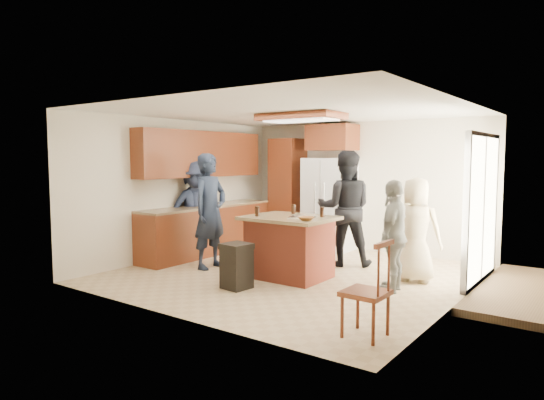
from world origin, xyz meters
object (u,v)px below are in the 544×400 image
Objects in this scene: person_counter at (195,209)px; refrigerator at (329,204)px; person_behind_left at (345,208)px; kitchen_island at (290,246)px; person_behind_right at (415,230)px; person_front_left at (210,211)px; person_side_right at (394,236)px; trash_bin at (237,266)px; spindle_chair at (367,293)px.

refrigerator is (1.66, 2.02, 0.02)m from person_counter.
person_behind_left is 1.38m from kitchen_island.
refrigerator is at bearing -79.18° from person_behind_left.
person_behind_right is 2.68m from refrigerator.
person_behind_right is at bearing -70.88° from person_front_left.
person_behind_left is 2.73m from person_counter.
person_behind_right is (3.03, 1.10, -0.18)m from person_front_left.
person_side_right is (-0.06, -0.67, -0.01)m from person_behind_right.
trash_bin is (-0.52, -2.20, -0.64)m from person_behind_left.
person_behind_right is 2.64m from trash_bin.
person_behind_left is 1.07× the size of refrigerator.
kitchen_island is (-0.27, -1.26, -0.49)m from person_behind_left.
person_front_left is 1.47× the size of kitchen_island.
person_counter is at bearing 57.47° from person_front_left.
trash_bin is (-0.25, -0.94, -0.16)m from kitchen_island.
trash_bin is (0.38, -3.27, -0.58)m from refrigerator.
person_side_right is at bearing 78.47° from person_behind_right.
kitchen_island is at bearing 21.97° from person_behind_right.
person_behind_right reaches higher than spindle_chair.
kitchen_island is at bearing 141.87° from spindle_chair.
person_side_right is 2.18m from trash_bin.
trash_bin is at bearing -104.74° from kitchen_island.
person_behind_left is at bearing -136.15° from person_side_right.
person_front_left is 1.50m from trash_bin.
person_counter is 2.61m from refrigerator.
refrigerator reaches higher than trash_bin.
person_counter reaches higher than person_behind_right.
person_front_left is 2.68m from refrigerator.
person_behind_left reaches higher than kitchen_island.
refrigerator is (-2.24, 1.46, 0.14)m from person_behind_right.
refrigerator is at bearing 96.61° from trash_bin.
person_side_right is 3.85m from person_counter.
person_side_right reaches higher than kitchen_island.
person_side_right is 1.53× the size of spindle_chair.
kitchen_island is at bearing -74.95° from refrigerator.
person_front_left reaches higher than trash_bin.
kitchen_island is at bearing 48.85° from person_behind_left.
refrigerator is (0.79, 2.56, -0.04)m from person_front_left.
person_behind_right reaches higher than kitchen_island.
person_front_left reaches higher than refrigerator.
kitchen_island is at bearing -89.29° from person_side_right.
person_behind_left is 1.68m from person_side_right.
refrigerator reaches higher than person_behind_right.
refrigerator is at bearing -25.29° from person_counter.
person_behind_right reaches higher than trash_bin.
person_side_right is 1.59m from kitchen_island.
person_behind_left is 1.50× the size of kitchen_island.
person_behind_left is 1.27× the size of person_side_right.
trash_bin is (-1.86, -1.82, -0.45)m from person_behind_right.
spindle_chair is at bearing -56.03° from refrigerator.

